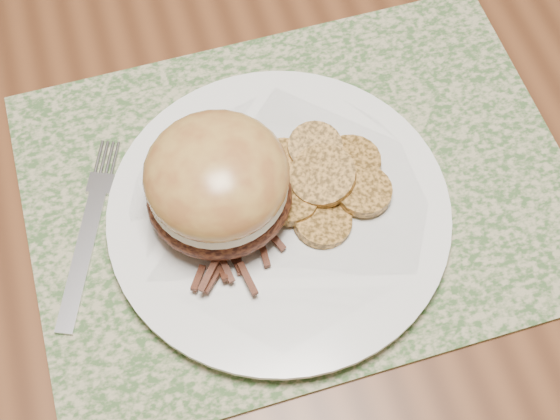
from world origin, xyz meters
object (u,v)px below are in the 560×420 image
(dinner_plate, at_px, (279,213))
(pork_sandwich, at_px, (218,184))
(dining_table, at_px, (541,72))
(fork, at_px, (89,231))

(dinner_plate, xyz_separation_m, pork_sandwich, (-0.04, 0.01, 0.05))
(dining_table, height_order, fork, fork)
(dining_table, xyz_separation_m, fork, (-0.47, -0.09, 0.09))
(dinner_plate, distance_m, fork, 0.15)
(dining_table, relative_size, pork_sandwich, 11.81)
(dining_table, bearing_deg, fork, -168.79)
(dining_table, xyz_separation_m, pork_sandwich, (-0.37, -0.11, 0.14))
(dinner_plate, height_order, pork_sandwich, pork_sandwich)
(pork_sandwich, relative_size, fork, 0.77)
(dining_table, distance_m, fork, 0.49)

